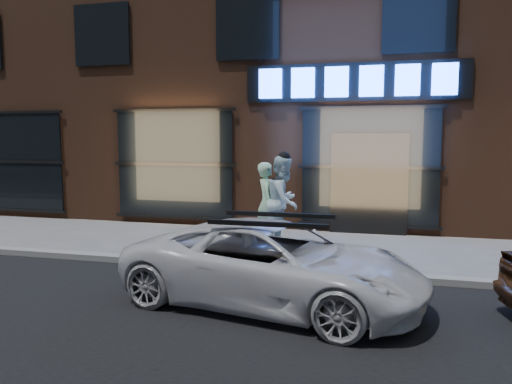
# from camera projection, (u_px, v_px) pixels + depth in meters

# --- Properties ---
(ground) EXTENTS (90.00, 90.00, 0.00)m
(ground) POSITION_uv_depth(u_px,v_px,m) (359.00, 279.00, 8.21)
(ground) COLOR slate
(ground) RESTS_ON ground
(curb) EXTENTS (60.00, 0.25, 0.12)m
(curb) POSITION_uv_depth(u_px,v_px,m) (359.00, 275.00, 8.20)
(curb) COLOR gray
(curb) RESTS_ON ground
(storefront_building) EXTENTS (30.20, 8.28, 10.30)m
(storefront_building) POSITION_uv_depth(u_px,v_px,m) (376.00, 44.00, 15.31)
(storefront_building) COLOR #54301E
(storefront_building) RESTS_ON ground
(man_bowtie) EXTENTS (0.59, 0.74, 1.77)m
(man_bowtie) POSITION_uv_depth(u_px,v_px,m) (267.00, 203.00, 10.85)
(man_bowtie) COLOR #B3EBC1
(man_bowtie) RESTS_ON ground
(man_cap) EXTENTS (0.91, 1.07, 1.92)m
(man_cap) POSITION_uv_depth(u_px,v_px,m) (284.00, 201.00, 10.59)
(man_cap) COLOR white
(man_cap) RESTS_ON ground
(white_suv) EXTENTS (4.48, 2.70, 1.16)m
(white_suv) POSITION_uv_depth(u_px,v_px,m) (273.00, 264.00, 6.86)
(white_suv) COLOR silver
(white_suv) RESTS_ON ground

